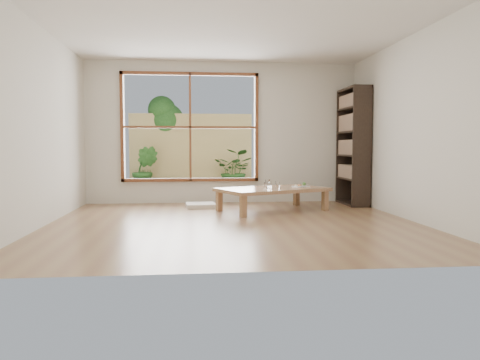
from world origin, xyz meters
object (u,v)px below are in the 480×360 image
Objects in this scene: bookshelf at (353,147)px; food_tray at (301,186)px; low_table at (272,191)px; garden_bench at (172,182)px.

bookshelf reaches higher than food_tray.
bookshelf is (1.58, 0.70, 0.71)m from low_table.
low_table is at bearing -63.71° from garden_bench.
food_tray reaches higher than low_table.
low_table is 6.48× the size of food_tray.
food_tray reaches higher than garden_bench.
garden_bench reaches higher than low_table.
bookshelf is at bearing 2.75° from food_tray.
low_table is at bearing -156.21° from bookshelf.
food_tray is at bearing -54.42° from garden_bench.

